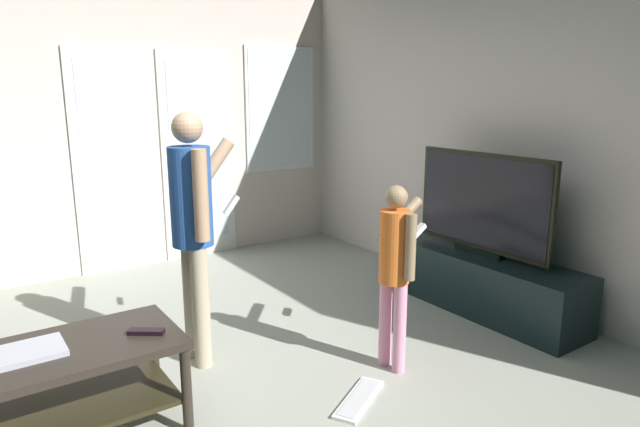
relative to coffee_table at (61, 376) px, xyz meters
The scene contains 11 objects.
ground_plane 0.72m from the coffee_table, ahead, with size 5.31×5.37×0.02m, color #9B9E90.
wall_back_with_doors 2.83m from the coffee_table, 73.76° to the left, with size 5.31×0.09×2.77m.
wall_right_plain 3.40m from the coffee_table, ahead, with size 0.06×5.37×2.74m.
coffee_table is the anchor object (origin of this frame).
tv_stand 2.89m from the coffee_table, ahead, with size 0.46×1.65×0.43m.
flat_screen_tv 2.93m from the coffee_table, ahead, with size 0.08×1.16×0.76m.
person_adult 1.09m from the coffee_table, 26.84° to the left, with size 0.50×0.41×1.51m.
person_child 1.80m from the coffee_table, 10.41° to the right, with size 0.47×0.32×1.11m.
loose_keyboard 1.48m from the coffee_table, 20.17° to the right, with size 0.45×0.33×0.02m.
laptop_closed 0.20m from the coffee_table, behind, with size 0.33×0.23×0.03m, color #ACADBC.
tv_remote_black 0.41m from the coffee_table, 10.26° to the right, with size 0.17×0.05×0.02m, color black.
Camera 1 is at (-0.94, -2.44, 1.62)m, focal length 30.70 mm.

